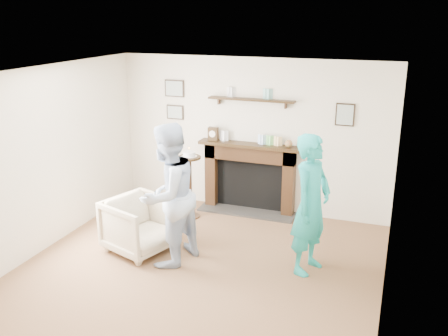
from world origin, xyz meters
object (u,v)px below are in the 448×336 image
Objects in this scene: man at (170,261)px; pedestal_table at (190,175)px; woman at (307,269)px; armchair at (141,250)px.

pedestal_table is at bearing -152.12° from man.
woman is at bearing 117.65° from man.
woman is (1.76, 0.41, 0.00)m from man.
armchair is 1.51m from pedestal_table.
armchair is 0.54m from man.
pedestal_table reaches higher than man.
woman is (2.28, 0.26, 0.00)m from armchair.
armchair is 0.44× the size of man.
man is 1.68m from pedestal_table.
pedestal_table reaches higher than armchair.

